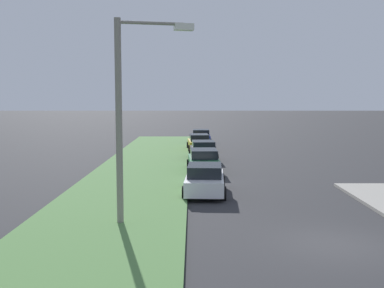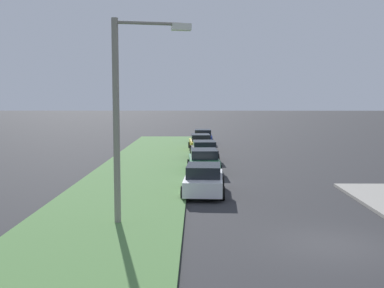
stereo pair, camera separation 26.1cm
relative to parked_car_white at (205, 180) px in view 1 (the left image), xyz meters
name	(u,v)px [view 1 (the left image)]	position (x,y,z in m)	size (l,w,h in m)	color
ground	(338,245)	(-7.89, -4.04, -0.72)	(300.00, 300.00, 0.00)	#2D2D30
grass_median	(132,185)	(2.11, 3.83, -0.66)	(60.00, 6.00, 0.12)	#517F42
parked_car_white	(205,180)	(0.00, 0.00, 0.00)	(4.38, 2.18, 1.47)	silver
parked_car_green	(204,161)	(6.66, -0.10, 0.00)	(4.36, 2.14, 1.47)	#1E6B38
parked_car_black	(203,151)	(12.25, -0.21, 0.00)	(4.38, 2.18, 1.47)	black
parked_car_yellow	(199,143)	(18.55, 0.02, 0.00)	(4.39, 2.20, 1.47)	gold
parked_car_blue	(201,137)	(24.64, -0.26, 0.00)	(4.31, 2.04, 1.47)	#23389E
streetlight	(129,106)	(-5.48, 2.91, 3.67)	(0.89, 2.84, 7.50)	gray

